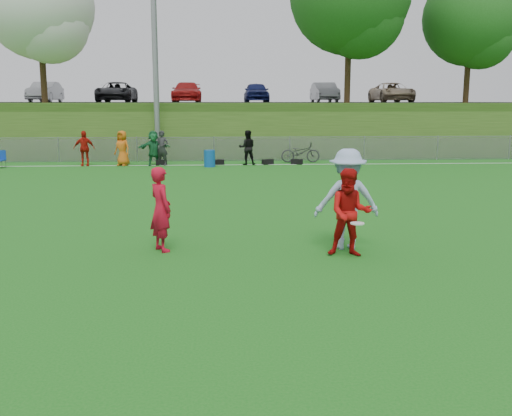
{
  "coord_description": "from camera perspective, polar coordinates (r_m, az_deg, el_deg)",
  "views": [
    {
      "loc": [
        0.28,
        -10.04,
        2.91
      ],
      "look_at": [
        0.96,
        0.5,
        1.0
      ],
      "focal_mm": 40.0,
      "sensor_mm": 36.0,
      "label": 1
    }
  ],
  "objects": [
    {
      "name": "berm",
      "position": [
        41.06,
        -4.11,
        8.26
      ],
      "size": [
        120.0,
        18.0,
        3.0
      ],
      "primitive_type": "cube",
      "color": "#284A14",
      "rests_on": "ground"
    },
    {
      "name": "spectator_row",
      "position": [
        28.27,
        -9.8,
        5.93
      ],
      "size": [
        8.82,
        1.05,
        1.69
      ],
      "color": "#B6170C",
      "rests_on": "ground"
    },
    {
      "name": "car_row",
      "position": [
        42.07,
        -5.77,
        11.45
      ],
      "size": [
        32.04,
        5.18,
        1.44
      ],
      "color": "silver",
      "rests_on": "parking_lot"
    },
    {
      "name": "camp_chair",
      "position": [
        29.31,
        -24.25,
        4.14
      ],
      "size": [
        0.5,
        0.5,
        0.82
      ],
      "rotation": [
        0.0,
        0.0,
        -0.08
      ],
      "color": "#0E3499",
      "rests_on": "ground"
    },
    {
      "name": "fence",
      "position": [
        30.12,
        -4.22,
        5.93
      ],
      "size": [
        58.0,
        0.06,
        1.3
      ],
      "color": "gray",
      "rests_on": "ground"
    },
    {
      "name": "player_blue",
      "position": [
        11.73,
        9.1,
        0.88
      ],
      "size": [
        1.33,
        0.77,
        2.05
      ],
      "primitive_type": "imported",
      "rotation": [
        0.0,
        0.0,
        3.13
      ],
      "color": "#A2B9E1",
      "rests_on": "ground"
    },
    {
      "name": "tree_green_far",
      "position": [
        39.63,
        20.93,
        16.94
      ],
      "size": [
        5.88,
        5.88,
        8.19
      ],
      "color": "black",
      "rests_on": "berm"
    },
    {
      "name": "gear_bags",
      "position": [
        28.28,
        -1.97,
        4.61
      ],
      "size": [
        7.29,
        0.54,
        0.26
      ],
      "color": "black",
      "rests_on": "ground"
    },
    {
      "name": "bicycle",
      "position": [
        29.43,
        4.47,
        5.57
      ],
      "size": [
        1.98,
        0.72,
        1.04
      ],
      "primitive_type": "imported",
      "rotation": [
        0.0,
        0.0,
        1.55
      ],
      "color": "#28292A",
      "rests_on": "ground"
    },
    {
      "name": "player_red_center",
      "position": [
        11.15,
        9.38,
        -0.47
      ],
      "size": [
        0.93,
        0.78,
        1.71
      ],
      "primitive_type": "imported",
      "rotation": [
        0.0,
        0.0,
        -0.17
      ],
      "color": "#B40D0C",
      "rests_on": "ground"
    },
    {
      "name": "frisbee",
      "position": [
        10.78,
        10.1,
        -1.53
      ],
      "size": [
        0.26,
        0.26,
        0.02
      ],
      "color": "white",
      "rests_on": "ground"
    },
    {
      "name": "sideline_far",
      "position": [
        28.19,
        -4.24,
        4.32
      ],
      "size": [
        60.0,
        0.1,
        0.01
      ],
      "primitive_type": "cube",
      "color": "white",
      "rests_on": "ground"
    },
    {
      "name": "ground",
      "position": [
        10.45,
        -5.09,
        -5.93
      ],
      "size": [
        120.0,
        120.0,
        0.0
      ],
      "primitive_type": "plane",
      "color": "#156616",
      "rests_on": "ground"
    },
    {
      "name": "light_pole",
      "position": [
        31.24,
        -10.13,
        17.09
      ],
      "size": [
        1.2,
        0.4,
        12.15
      ],
      "color": "gray",
      "rests_on": "ground"
    },
    {
      "name": "tree_white_flowering",
      "position": [
        36.79,
        -20.66,
        18.08
      ],
      "size": [
        6.3,
        6.3,
        8.78
      ],
      "color": "black",
      "rests_on": "berm"
    },
    {
      "name": "player_red_left",
      "position": [
        11.55,
        -9.5,
        -0.12
      ],
      "size": [
        0.67,
        0.74,
        1.71
      ],
      "primitive_type": "imported",
      "rotation": [
        0.0,
        0.0,
        2.13
      ],
      "color": "red",
      "rests_on": "ground"
    },
    {
      "name": "recycling_bin",
      "position": [
        27.35,
        -4.67,
        4.96
      ],
      "size": [
        0.61,
        0.61,
        0.8
      ],
      "primitive_type": "cylinder",
      "rotation": [
        0.0,
        0.0,
        -0.16
      ],
      "color": "#0E4B9D",
      "rests_on": "ground"
    },
    {
      "name": "parking_lot",
      "position": [
        43.04,
        -4.12,
        10.42
      ],
      "size": [
        120.0,
        12.0,
        0.1
      ],
      "primitive_type": "cube",
      "color": "black",
      "rests_on": "berm"
    }
  ]
}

